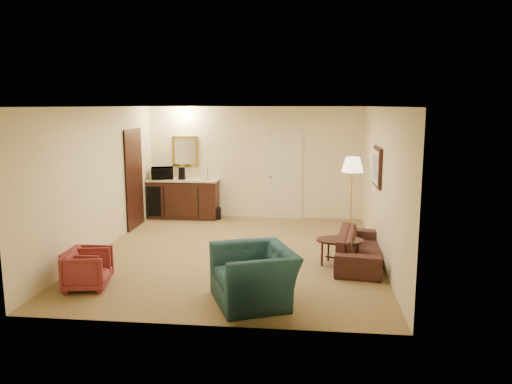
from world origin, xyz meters
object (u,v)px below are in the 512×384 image
at_px(rose_chair_far, 88,265).
at_px(coffee_table, 340,252).
at_px(sofa, 361,242).
at_px(microwave, 162,172).
at_px(rose_chair_near, 86,268).
at_px(wetbar_cabinet, 184,199).
at_px(coffee_maker, 182,173).
at_px(teal_armchair, 254,267).
at_px(waste_bin, 216,213).
at_px(floor_lamp, 351,197).

bearing_deg(rose_chair_far, coffee_table, -73.04).
relative_size(sofa, microwave, 3.66).
distance_m(rose_chair_far, microwave, 4.56).
xyz_separation_m(rose_chair_near, coffee_table, (3.70, 1.47, -0.08)).
relative_size(wetbar_cabinet, coffee_maker, 5.71).
bearing_deg(teal_armchair, microwave, -173.75).
bearing_deg(rose_chair_far, rose_chair_near, -163.94).
bearing_deg(rose_chair_near, waste_bin, -23.79).
relative_size(rose_chair_far, microwave, 1.19).
distance_m(wetbar_cabinet, coffee_table, 4.72).
height_order(rose_chair_near, coffee_table, rose_chair_near).
distance_m(teal_armchair, coffee_maker, 5.40).
relative_size(sofa, coffee_maker, 6.44).
distance_m(waste_bin, microwave, 1.60).
xyz_separation_m(rose_chair_far, microwave, (-0.19, 4.49, 0.79)).
relative_size(wetbar_cabinet, coffee_table, 2.10).
distance_m(microwave, coffee_maker, 0.47).
bearing_deg(rose_chair_near, coffee_table, -79.49).
xyz_separation_m(teal_armchair, rose_chair_far, (-2.52, 0.41, -0.20)).
xyz_separation_m(coffee_table, microwave, (-3.95, 3.20, 0.87)).
height_order(rose_chair_far, coffee_table, rose_chair_far).
height_order(wetbar_cabinet, coffee_maker, coffee_maker).
bearing_deg(coffee_maker, rose_chair_near, -87.25).
xyz_separation_m(teal_armchair, waste_bin, (-1.43, 4.85, -0.36)).
relative_size(coffee_table, coffee_maker, 2.72).
relative_size(floor_lamp, waste_bin, 5.94).
bearing_deg(waste_bin, microwave, 177.78).
relative_size(wetbar_cabinet, sofa, 0.89).
bearing_deg(teal_armchair, wetbar_cabinet, -178.50).
height_order(rose_chair_near, microwave, microwave).
relative_size(coffee_table, waste_bin, 2.85).
bearing_deg(wetbar_cabinet, rose_chair_far, -93.91).
bearing_deg(coffee_maker, floor_lamp, -13.21).
relative_size(rose_chair_near, waste_bin, 2.22).
height_order(coffee_table, coffee_maker, coffee_maker).
bearing_deg(coffee_table, teal_armchair, -126.04).
relative_size(rose_chair_near, floor_lamp, 0.37).
height_order(waste_bin, microwave, microwave).
bearing_deg(sofa, rose_chair_far, 117.21).
relative_size(floor_lamp, coffee_maker, 5.66).
xyz_separation_m(waste_bin, microwave, (-1.28, 0.05, 0.95)).
bearing_deg(coffee_table, coffee_maker, 137.53).
height_order(floor_lamp, waste_bin, floor_lamp).
xyz_separation_m(microwave, coffee_maker, (0.47, -0.01, -0.03)).
bearing_deg(floor_lamp, microwave, 163.07).
bearing_deg(sofa, waste_bin, 53.05).
relative_size(microwave, coffee_maker, 1.76).
height_order(rose_chair_far, floor_lamp, floor_lamp).
bearing_deg(microwave, waste_bin, -18.66).
xyz_separation_m(teal_armchair, rose_chair_near, (-2.46, 0.23, -0.19)).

